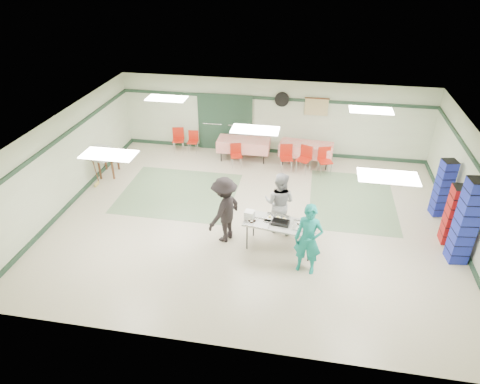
% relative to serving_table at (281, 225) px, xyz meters
% --- Properties ---
extents(floor, '(11.00, 11.00, 0.00)m').
position_rel_serving_table_xyz_m(floor, '(-0.86, 1.22, -0.72)').
color(floor, '#C2B69C').
rests_on(floor, ground).
extents(ceiling, '(11.00, 11.00, 0.00)m').
position_rel_serving_table_xyz_m(ceiling, '(-0.86, 1.22, 1.98)').
color(ceiling, white).
rests_on(ceiling, wall_back).
extents(wall_back, '(11.00, 0.00, 11.00)m').
position_rel_serving_table_xyz_m(wall_back, '(-0.86, 5.72, 0.63)').
color(wall_back, '#B8BFA3').
rests_on(wall_back, floor).
extents(wall_front, '(11.00, 0.00, 11.00)m').
position_rel_serving_table_xyz_m(wall_front, '(-0.86, -3.28, 0.63)').
color(wall_front, '#B8BFA3').
rests_on(wall_front, floor).
extents(wall_left, '(0.00, 9.00, 9.00)m').
position_rel_serving_table_xyz_m(wall_left, '(-6.36, 1.22, 0.63)').
color(wall_left, '#B8BFA3').
rests_on(wall_left, floor).
extents(wall_right, '(0.00, 9.00, 9.00)m').
position_rel_serving_table_xyz_m(wall_right, '(4.64, 1.22, 0.63)').
color(wall_right, '#B8BFA3').
rests_on(wall_right, floor).
extents(trim_back, '(11.00, 0.06, 0.10)m').
position_rel_serving_table_xyz_m(trim_back, '(-0.86, 5.69, 1.33)').
color(trim_back, '#1E3828').
rests_on(trim_back, wall_back).
extents(baseboard_back, '(11.00, 0.06, 0.12)m').
position_rel_serving_table_xyz_m(baseboard_back, '(-0.86, 5.69, -0.66)').
color(baseboard_back, '#1E3828').
rests_on(baseboard_back, floor).
extents(trim_left, '(0.06, 9.00, 0.10)m').
position_rel_serving_table_xyz_m(trim_left, '(-6.33, 1.22, 1.33)').
color(trim_left, '#1E3828').
rests_on(trim_left, wall_back).
extents(baseboard_left, '(0.06, 9.00, 0.12)m').
position_rel_serving_table_xyz_m(baseboard_left, '(-6.33, 1.22, -0.66)').
color(baseboard_left, '#1E3828').
rests_on(baseboard_left, floor).
extents(trim_right, '(0.06, 9.00, 0.10)m').
position_rel_serving_table_xyz_m(trim_right, '(4.61, 1.22, 1.33)').
color(trim_right, '#1E3828').
rests_on(trim_right, wall_back).
extents(baseboard_right, '(0.06, 9.00, 0.12)m').
position_rel_serving_table_xyz_m(baseboard_right, '(4.61, 1.22, -0.66)').
color(baseboard_right, '#1E3828').
rests_on(baseboard_right, floor).
extents(green_patch_a, '(3.50, 3.00, 0.01)m').
position_rel_serving_table_xyz_m(green_patch_a, '(-3.36, 2.22, -0.71)').
color(green_patch_a, gray).
rests_on(green_patch_a, floor).
extents(green_patch_b, '(2.50, 3.50, 0.01)m').
position_rel_serving_table_xyz_m(green_patch_b, '(1.94, 2.72, -0.71)').
color(green_patch_b, gray).
rests_on(green_patch_b, floor).
extents(double_door_left, '(0.90, 0.06, 2.10)m').
position_rel_serving_table_xyz_m(double_door_left, '(-3.06, 5.66, 0.33)').
color(double_door_left, gray).
rests_on(double_door_left, floor).
extents(double_door_right, '(0.90, 0.06, 2.10)m').
position_rel_serving_table_xyz_m(double_door_right, '(-2.11, 5.66, 0.33)').
color(double_door_right, gray).
rests_on(double_door_right, floor).
extents(door_frame, '(2.00, 0.03, 2.15)m').
position_rel_serving_table_xyz_m(door_frame, '(-2.59, 5.64, 0.33)').
color(door_frame, '#1E3828').
rests_on(door_frame, floor).
extents(wall_fan, '(0.50, 0.10, 0.50)m').
position_rel_serving_table_xyz_m(wall_fan, '(-0.56, 5.66, 1.33)').
color(wall_fan, black).
rests_on(wall_fan, wall_back).
extents(scroll_banner, '(0.80, 0.02, 0.60)m').
position_rel_serving_table_xyz_m(scroll_banner, '(0.64, 5.66, 1.13)').
color(scroll_banner, tan).
rests_on(scroll_banner, wall_back).
extents(serving_table, '(1.90, 0.98, 0.76)m').
position_rel_serving_table_xyz_m(serving_table, '(0.00, 0.00, 0.00)').
color(serving_table, '#B1B1AC').
rests_on(serving_table, floor).
extents(sheet_tray_right, '(0.64, 0.52, 0.02)m').
position_rel_serving_table_xyz_m(sheet_tray_right, '(0.59, -0.07, 0.06)').
color(sheet_tray_right, silver).
rests_on(sheet_tray_right, serving_table).
extents(sheet_tray_mid, '(0.66, 0.53, 0.02)m').
position_rel_serving_table_xyz_m(sheet_tray_mid, '(-0.10, 0.12, 0.06)').
color(sheet_tray_mid, silver).
rests_on(sheet_tray_mid, serving_table).
extents(sheet_tray_left, '(0.62, 0.51, 0.02)m').
position_rel_serving_table_xyz_m(sheet_tray_left, '(-0.56, -0.12, 0.06)').
color(sheet_tray_left, silver).
rests_on(sheet_tray_left, serving_table).
extents(baking_pan, '(0.46, 0.33, 0.08)m').
position_rel_serving_table_xyz_m(baking_pan, '(-0.01, -0.03, 0.08)').
color(baking_pan, black).
rests_on(baking_pan, serving_table).
extents(foam_box_stack, '(0.27, 0.25, 0.22)m').
position_rel_serving_table_xyz_m(foam_box_stack, '(-0.80, 0.07, 0.15)').
color(foam_box_stack, white).
rests_on(foam_box_stack, serving_table).
extents(volunteer_teal, '(0.72, 0.55, 1.79)m').
position_rel_serving_table_xyz_m(volunteer_teal, '(0.69, -0.74, 0.18)').
color(volunteer_teal, '#13857D').
rests_on(volunteer_teal, floor).
extents(volunteer_grey, '(0.95, 0.81, 1.72)m').
position_rel_serving_table_xyz_m(volunteer_grey, '(-0.12, 0.79, 0.15)').
color(volunteer_grey, '#97979D').
rests_on(volunteer_grey, floor).
extents(volunteer_dark, '(1.09, 1.33, 1.80)m').
position_rel_serving_table_xyz_m(volunteer_dark, '(-1.45, 0.14, 0.18)').
color(volunteer_dark, black).
rests_on(volunteer_dark, floor).
extents(dining_table_a, '(1.87, 0.96, 0.77)m').
position_rel_serving_table_xyz_m(dining_table_a, '(0.42, 4.95, -0.15)').
color(dining_table_a, red).
rests_on(dining_table_a, floor).
extents(dining_table_b, '(1.84, 0.85, 0.77)m').
position_rel_serving_table_xyz_m(dining_table_b, '(-1.78, 4.95, -0.15)').
color(dining_table_b, red).
rests_on(dining_table_b, floor).
extents(chair_a, '(0.55, 0.55, 0.91)m').
position_rel_serving_table_xyz_m(chair_a, '(0.41, 4.38, -0.16)').
color(chair_a, '#B5260E').
rests_on(chair_a, floor).
extents(chair_b, '(0.49, 0.49, 0.90)m').
position_rel_serving_table_xyz_m(chair_b, '(-0.22, 4.39, -0.16)').
color(chair_b, '#B5260E').
rests_on(chair_b, floor).
extents(chair_c, '(0.53, 0.53, 0.91)m').
position_rel_serving_table_xyz_m(chair_c, '(1.06, 4.38, -0.16)').
color(chair_c, '#B5260E').
rests_on(chair_c, floor).
extents(chair_d, '(0.47, 0.47, 0.81)m').
position_rel_serving_table_xyz_m(chair_d, '(-1.94, 4.38, -0.22)').
color(chair_d, '#B5260E').
rests_on(chair_d, floor).
extents(chair_loose_a, '(0.38, 0.39, 0.78)m').
position_rel_serving_table_xyz_m(chair_loose_a, '(-3.73, 5.30, -0.24)').
color(chair_loose_a, '#B5260E').
rests_on(chair_loose_a, floor).
extents(chair_loose_b, '(0.49, 0.49, 0.88)m').
position_rel_serving_table_xyz_m(chair_loose_b, '(-4.27, 5.23, -0.17)').
color(chair_loose_b, '#B5260E').
rests_on(chair_loose_b, floor).
extents(crate_stack_blue_a, '(0.44, 0.44, 1.70)m').
position_rel_serving_table_xyz_m(crate_stack_blue_a, '(4.29, 2.37, 0.13)').
color(crate_stack_blue_a, '#1B22A4').
rests_on(crate_stack_blue_a, floor).
extents(crate_stack_red, '(0.42, 0.42, 1.64)m').
position_rel_serving_table_xyz_m(crate_stack_red, '(4.29, 1.04, 0.10)').
color(crate_stack_red, '#A61012').
rests_on(crate_stack_red, floor).
extents(crate_stack_blue_b, '(0.48, 0.48, 2.25)m').
position_rel_serving_table_xyz_m(crate_stack_blue_b, '(4.29, 0.28, 0.41)').
color(crate_stack_blue_b, '#1B22A4').
rests_on(crate_stack_blue_b, floor).
extents(printer_table, '(0.68, 0.91, 0.74)m').
position_rel_serving_table_xyz_m(printer_table, '(-6.01, 3.02, -0.08)').
color(printer_table, brown).
rests_on(printer_table, floor).
extents(office_printer, '(0.61, 0.57, 0.41)m').
position_rel_serving_table_xyz_m(office_printer, '(-6.01, 2.62, 0.23)').
color(office_printer, beige).
rests_on(office_printer, printer_table).
extents(broom, '(0.05, 0.22, 1.33)m').
position_rel_serving_table_xyz_m(broom, '(-6.09, 2.25, -0.02)').
color(broom, brown).
rests_on(broom, floor).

